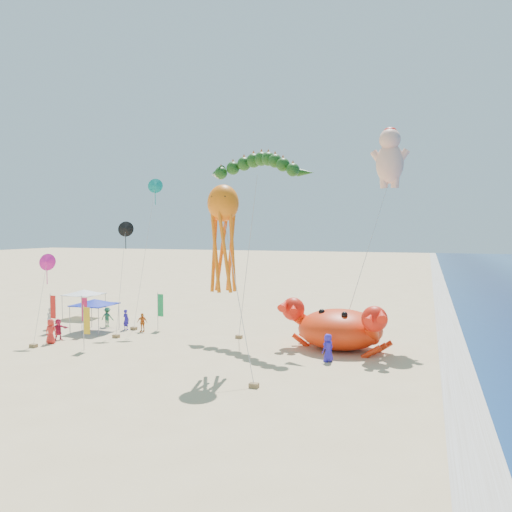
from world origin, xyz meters
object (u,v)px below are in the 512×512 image
(crab_inflatable, at_px, (340,328))
(canopy_blue, at_px, (95,302))
(octopus_kite, at_px, (223,230))
(canopy_white, at_px, (84,292))
(dragon_kite, at_px, (256,169))
(cherub_kite, at_px, (390,156))

(crab_inflatable, xyz_separation_m, canopy_blue, (-20.40, -0.23, 0.88))
(octopus_kite, height_order, canopy_blue, octopus_kite)
(crab_inflatable, xyz_separation_m, octopus_kite, (-5.98, -6.87, 6.88))
(crab_inflatable, height_order, canopy_white, crab_inflatable)
(dragon_kite, relative_size, cherub_kite, 0.88)
(crab_inflatable, distance_m, octopus_kite, 11.42)
(crab_inflatable, bearing_deg, canopy_white, 169.02)
(canopy_blue, height_order, canopy_white, same)
(dragon_kite, bearing_deg, octopus_kite, -82.07)
(cherub_kite, relative_size, octopus_kite, 1.47)
(dragon_kite, xyz_separation_m, cherub_kite, (10.23, 2.52, 0.91))
(cherub_kite, bearing_deg, dragon_kite, -166.14)
(octopus_kite, distance_m, canopy_blue, 16.97)
(cherub_kite, xyz_separation_m, octopus_kite, (-8.83, -12.57, -5.77))
(octopus_kite, xyz_separation_m, canopy_blue, (-14.42, 6.64, -6.00))
(canopy_blue, bearing_deg, canopy_white, 134.67)
(cherub_kite, xyz_separation_m, canopy_white, (-28.36, -0.75, -11.77))
(crab_inflatable, distance_m, dragon_kite, 14.23)
(octopus_kite, bearing_deg, cherub_kite, 54.92)
(cherub_kite, height_order, octopus_kite, cherub_kite)
(dragon_kite, bearing_deg, crab_inflatable, -23.28)
(canopy_blue, xyz_separation_m, canopy_white, (-5.12, 5.17, 0.00))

